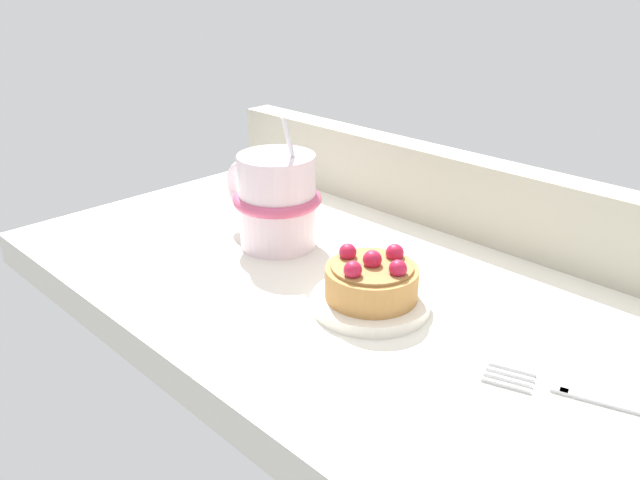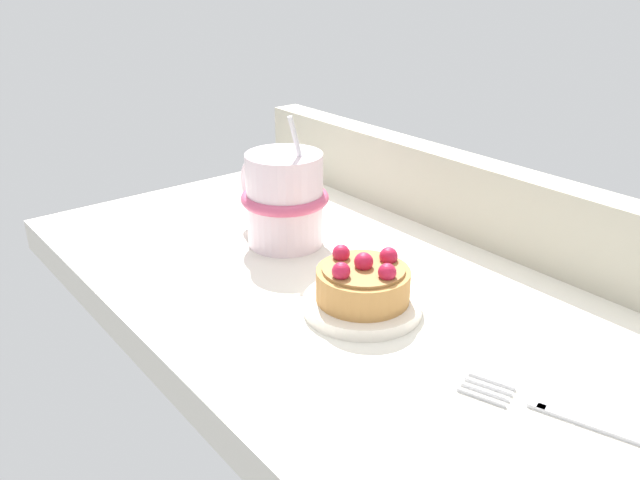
% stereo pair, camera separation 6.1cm
% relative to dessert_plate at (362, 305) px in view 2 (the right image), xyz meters
% --- Properties ---
extents(ground_plane, '(0.68, 0.39, 0.04)m').
position_rel_dessert_plate_xyz_m(ground_plane, '(-0.06, 0.03, -0.02)').
color(ground_plane, silver).
extents(window_rail_back, '(0.67, 0.04, 0.09)m').
position_rel_dessert_plate_xyz_m(window_rail_back, '(-0.06, 0.20, 0.04)').
color(window_rail_back, '#B2AD99').
rests_on(window_rail_back, ground_plane).
extents(dessert_plate, '(0.10, 0.10, 0.01)m').
position_rel_dessert_plate_xyz_m(dessert_plate, '(0.00, 0.00, 0.00)').
color(dessert_plate, silver).
rests_on(dessert_plate, ground_plane).
extents(raspberry_tart, '(0.08, 0.08, 0.04)m').
position_rel_dessert_plate_xyz_m(raspberry_tart, '(0.00, 0.00, 0.02)').
color(raspberry_tart, '#B77F42').
rests_on(raspberry_tart, dessert_plate).
extents(coffee_mug, '(0.13, 0.09, 0.14)m').
position_rel_dessert_plate_xyz_m(coffee_mug, '(-0.16, 0.03, 0.04)').
color(coffee_mug, silver).
rests_on(coffee_mug, ground_plane).
extents(dessert_fork, '(0.18, 0.07, 0.01)m').
position_rel_dessert_plate_xyz_m(dessert_fork, '(0.21, 0.02, -0.00)').
color(dessert_fork, '#B7B7BC').
rests_on(dessert_fork, ground_plane).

